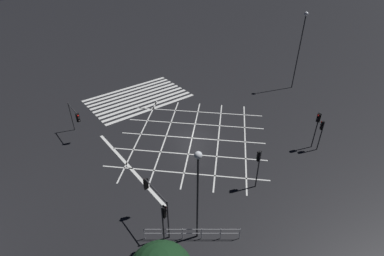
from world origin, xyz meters
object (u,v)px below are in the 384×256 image
(traffic_light_median_north, at_px, (258,162))
(traffic_light_nw_cross, at_px, (321,129))
(traffic_light_nw_main, at_px, (317,123))
(street_lamp_east, at_px, (198,181))
(traffic_light_ne_cross, at_px, (155,197))
(street_lamp_west, at_px, (301,38))
(traffic_light_ne_main, at_px, (164,219))
(traffic_light_se_cross, at_px, (75,116))

(traffic_light_median_north, distance_m, traffic_light_nw_cross, 8.89)
(traffic_light_nw_main, bearing_deg, traffic_light_nw_cross, 104.38)
(traffic_light_nw_main, bearing_deg, street_lamp_east, 4.74)
(traffic_light_ne_cross, relative_size, traffic_light_median_north, 0.98)
(traffic_light_nw_main, distance_m, traffic_light_ne_cross, 17.61)
(traffic_light_nw_main, xyz_separation_m, traffic_light_ne_cross, (17.54, -1.50, -0.12))
(traffic_light_nw_main, bearing_deg, traffic_light_median_north, 2.10)
(traffic_light_median_north, bearing_deg, street_lamp_west, -61.45)
(traffic_light_nw_cross, relative_size, street_lamp_east, 0.44)
(traffic_light_nw_cross, bearing_deg, traffic_light_nw_main, 14.38)
(traffic_light_nw_cross, bearing_deg, traffic_light_ne_cross, 83.52)
(traffic_light_nw_main, height_order, street_lamp_west, street_lamp_west)
(traffic_light_nw_main, relative_size, traffic_light_ne_cross, 1.09)
(traffic_light_ne_main, xyz_separation_m, traffic_light_nw_cross, (-18.30, -0.17, -0.51))
(traffic_light_nw_main, xyz_separation_m, street_lamp_east, (15.91, 1.32, 2.54))
(traffic_light_nw_main, xyz_separation_m, traffic_light_median_north, (8.75, 0.32, -0.18))
(traffic_light_ne_cross, distance_m, traffic_light_nw_cross, 17.79)
(traffic_light_se_cross, relative_size, street_lamp_east, 0.45)
(traffic_light_ne_main, bearing_deg, traffic_light_se_cross, 89.54)
(traffic_light_nw_main, height_order, street_lamp_east, street_lamp_east)
(street_lamp_east, bearing_deg, traffic_light_ne_main, -15.83)
(traffic_light_ne_main, height_order, traffic_light_median_north, traffic_light_ne_main)
(traffic_light_ne_main, height_order, traffic_light_ne_cross, traffic_light_ne_main)
(traffic_light_median_north, height_order, street_lamp_west, street_lamp_west)
(traffic_light_ne_main, bearing_deg, traffic_light_ne_cross, 74.04)
(traffic_light_nw_main, bearing_deg, traffic_light_se_cross, -42.22)
(traffic_light_ne_main, xyz_separation_m, street_lamp_east, (-2.26, 0.64, 2.49))
(traffic_light_ne_cross, bearing_deg, street_lamp_east, -149.85)
(traffic_light_median_north, bearing_deg, traffic_light_nw_main, -87.90)
(traffic_light_se_cross, xyz_separation_m, traffic_light_nw_main, (-18.03, 16.36, 0.33))
(traffic_light_ne_main, height_order, traffic_light_se_cross, traffic_light_ne_main)
(traffic_light_nw_cross, distance_m, street_lamp_west, 15.24)
(traffic_light_se_cross, bearing_deg, street_lamp_east, 6.85)
(traffic_light_ne_main, relative_size, traffic_light_se_cross, 1.19)
(street_lamp_east, height_order, street_lamp_west, street_lamp_west)
(traffic_light_ne_main, xyz_separation_m, traffic_light_ne_cross, (-0.62, -2.18, -0.16))
(traffic_light_se_cross, height_order, street_lamp_west, street_lamp_west)
(traffic_light_ne_main, xyz_separation_m, traffic_light_median_north, (-9.41, -0.36, -0.22))
(traffic_light_ne_main, bearing_deg, traffic_light_median_north, 2.17)
(traffic_light_nw_cross, xyz_separation_m, street_lamp_west, (-10.05, -10.49, 4.60))
(traffic_light_se_cross, xyz_separation_m, traffic_light_median_north, (-9.28, 16.68, 0.16))
(traffic_light_median_north, distance_m, street_lamp_west, 21.98)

